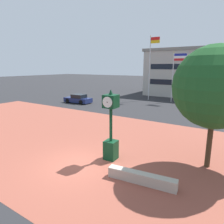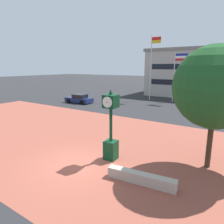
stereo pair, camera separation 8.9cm
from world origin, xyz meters
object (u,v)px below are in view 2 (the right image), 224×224
car_street_near (79,99)px  flagpole_primary (152,64)px  street_clock (111,129)px  flagpole_secondary (176,72)px  plaza_tree (221,89)px  car_street_mid (223,114)px

car_street_near → flagpole_primary: size_ratio=0.42×
street_clock → flagpole_secondary: size_ratio=0.55×
street_clock → plaza_tree: (5.02, 2.18, 2.31)m
flagpole_primary → plaza_tree: bearing=-58.5°
flagpole_secondary → car_street_near: bearing=-144.0°
car_street_near → car_street_mid: 18.59m
flagpole_primary → flagpole_secondary: (3.81, 0.00, -1.17)m
street_clock → flagpole_primary: flagpole_primary is taller
flagpole_primary → flagpole_secondary: 3.98m
plaza_tree → flagpole_primary: (-11.63, 19.01, 1.50)m
flagpole_primary → flagpole_secondary: flagpole_primary is taller
street_clock → car_street_near: size_ratio=0.98×
plaza_tree → street_clock: bearing=-156.6°
street_clock → car_street_mid: bearing=68.9°
street_clock → car_street_near: bearing=134.4°
car_street_mid → flagpole_secondary: 11.10m
street_clock → flagpole_secondary: (-2.81, 21.19, 2.65)m
street_clock → flagpole_secondary: flagpole_secondary is taller
car_street_mid → car_street_near: bearing=91.7°
car_street_near → flagpole_secondary: flagpole_secondary is taller
car_street_near → street_clock: bearing=-133.6°
street_clock → car_street_near: (-14.21, 12.91, -1.26)m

